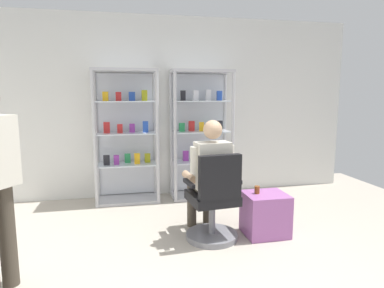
{
  "coord_description": "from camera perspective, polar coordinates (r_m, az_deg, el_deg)",
  "views": [
    {
      "loc": [
        -0.6,
        -2.15,
        1.56
      ],
      "look_at": [
        0.16,
        1.5,
        1.0
      ],
      "focal_mm": 31.43,
      "sensor_mm": 36.0,
      "label": 1
    }
  ],
  "objects": [
    {
      "name": "back_wall",
      "position": [
        5.19,
        -5.13,
        6.21
      ],
      "size": [
        6.0,
        0.1,
        2.7
      ],
      "primitive_type": "cube",
      "color": "silver",
      "rests_on": "ground"
    },
    {
      "name": "display_cabinet_left",
      "position": [
        4.95,
        -11.08,
        1.46
      ],
      "size": [
        0.9,
        0.45,
        1.9
      ],
      "color": "#B7B7BC",
      "rests_on": "ground"
    },
    {
      "name": "display_cabinet_right",
      "position": [
        5.08,
        1.41,
        1.82
      ],
      "size": [
        0.9,
        0.45,
        1.9
      ],
      "color": "#B7B7BC",
      "rests_on": "ground"
    },
    {
      "name": "office_chair",
      "position": [
        3.61,
        3.75,
        -10.31
      ],
      "size": [
        0.59,
        0.56,
        0.96
      ],
      "color": "slate",
      "rests_on": "ground"
    },
    {
      "name": "seated_shopkeeper",
      "position": [
        3.67,
        2.85,
        -4.82
      ],
      "size": [
        0.52,
        0.59,
        1.29
      ],
      "color": "#3F382D",
      "rests_on": "ground"
    },
    {
      "name": "storage_crate",
      "position": [
        3.9,
        12.31,
        -11.55
      ],
      "size": [
        0.46,
        0.41,
        0.47
      ],
      "primitive_type": "cube",
      "color": "#9E599E",
      "rests_on": "ground"
    },
    {
      "name": "tea_glass",
      "position": [
        3.8,
        10.98,
        -7.63
      ],
      "size": [
        0.06,
        0.06,
        0.08
      ],
      "primitive_type": "cylinder",
      "color": "brown",
      "rests_on": "storage_crate"
    }
  ]
}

